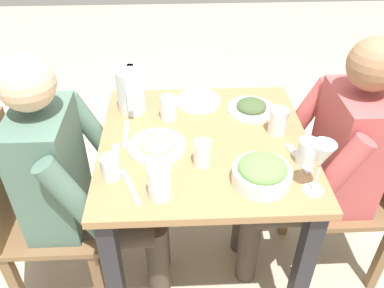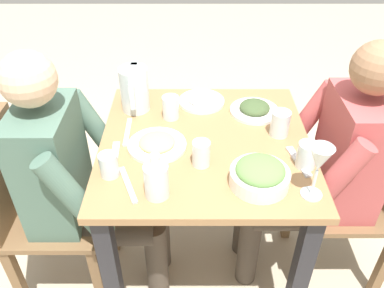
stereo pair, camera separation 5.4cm
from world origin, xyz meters
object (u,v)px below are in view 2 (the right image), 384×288
at_px(plate_yoghurt, 202,99).
at_px(water_glass_center, 307,155).
at_px(water_pitcher, 134,89).
at_px(water_glass_near_right, 109,165).
at_px(salad_bowl, 260,174).
at_px(water_glass_near_left, 280,123).
at_px(dining_table, 205,169).
at_px(diner_near, 79,178).
at_px(oil_carafe, 156,182).
at_px(chair_far, 367,191).
at_px(wine_glass, 319,162).
at_px(water_glass_far_left, 201,153).
at_px(plate_dolmas, 255,109).
at_px(water_glass_far_right, 171,107).
at_px(diner_far, 326,165).
at_px(chair_near, 35,205).
at_px(plate_fries, 157,144).

relative_size(plate_yoghurt, water_glass_center, 2.09).
height_order(water_pitcher, water_glass_near_right, water_pitcher).
bearing_deg(salad_bowl, water_glass_near_right, -95.28).
bearing_deg(water_pitcher, water_glass_near_left, 72.03).
distance_m(dining_table, water_glass_near_right, 0.43).
bearing_deg(diner_near, oil_carafe, 56.71).
bearing_deg(chair_far, wine_glass, -50.46).
height_order(water_glass_far_left, wine_glass, wine_glass).
bearing_deg(plate_dolmas, water_glass_far_right, -83.69).
bearing_deg(water_glass_far_left, plate_dolmas, 145.82).
bearing_deg(chair_far, diner_near, -86.22).
bearing_deg(dining_table, diner_far, 89.76).
relative_size(diner_far, salad_bowl, 5.77).
height_order(dining_table, water_glass_far_right, water_glass_far_right).
relative_size(diner_near, plate_dolmas, 5.58).
height_order(chair_far, plate_dolmas, chair_far).
height_order(chair_near, chair_far, same).
height_order(water_glass_far_right, water_glass_near_right, water_glass_far_right).
distance_m(salad_bowl, water_glass_center, 0.20).
distance_m(wine_glass, oil_carafe, 0.51).
height_order(chair_near, water_glass_far_left, chair_near).
height_order(water_glass_far_left, water_glass_far_right, same).
bearing_deg(water_glass_far_right, plate_fries, -12.28).
relative_size(water_pitcher, wine_glass, 0.97).
relative_size(chair_near, water_glass_far_left, 8.93).
bearing_deg(plate_dolmas, chair_far, 66.93).
relative_size(chair_near, diner_near, 0.75).
bearing_deg(water_glass_near_right, water_glass_far_right, 151.61).
bearing_deg(dining_table, salad_bowl, 35.38).
xyz_separation_m(salad_bowl, plate_yoghurt, (-0.53, -0.18, -0.02)).
distance_m(chair_near, oil_carafe, 0.66).
xyz_separation_m(water_glass_far_right, water_glass_center, (0.31, 0.49, -0.00)).
xyz_separation_m(diner_near, plate_fries, (-0.04, 0.31, 0.14)).
height_order(water_glass_far_left, water_glass_near_right, water_glass_far_left).
relative_size(plate_yoghurt, water_glass_far_right, 2.06).
xyz_separation_m(water_pitcher, water_glass_center, (0.38, 0.64, -0.05)).
xyz_separation_m(dining_table, water_glass_near_left, (-0.04, 0.29, 0.20)).
xyz_separation_m(water_glass_center, wine_glass, (0.15, -0.01, 0.09)).
xyz_separation_m(dining_table, water_glass_far_left, (0.14, -0.02, 0.19)).
xyz_separation_m(chair_near, water_glass_center, (0.07, 1.05, 0.32)).
bearing_deg(diner_far, plate_dolmas, -126.41).
relative_size(chair_far, diner_near, 0.75).
distance_m(plate_yoghurt, water_glass_center, 0.56).
xyz_separation_m(diner_far, water_glass_near_left, (-0.04, -0.20, 0.17)).
height_order(chair_near, water_glass_near_right, chair_near).
bearing_deg(dining_table, water_glass_near_right, -59.43).
bearing_deg(water_glass_near_left, plate_dolmas, -154.75).
bearing_deg(dining_table, water_pitcher, -128.38).
bearing_deg(water_glass_near_right, wine_glass, 81.55).
height_order(plate_yoghurt, water_glass_far_right, water_glass_far_right).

